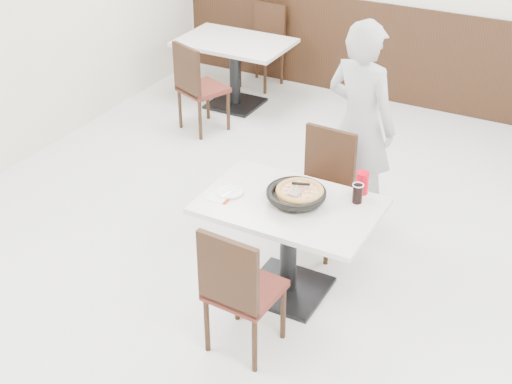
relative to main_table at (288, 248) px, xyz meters
The scene contains 18 objects.
floor 0.44m from the main_table, 130.64° to the left, with size 7.00×7.00×0.00m, color beige.
wainscot_back 3.66m from the main_table, 92.33° to the left, with size 5.90×0.03×1.10m, color black.
main_table is the anchor object (origin of this frame).
chair_near 0.64m from the main_table, 89.94° to the right, with size 0.42×0.42×0.95m, color black, non-canonical shape.
chair_far 0.63m from the main_table, 95.07° to the left, with size 0.42×0.42×0.95m, color black, non-canonical shape.
trivet 0.40m from the main_table, 87.21° to the left, with size 0.13×0.13×0.04m, color black.
pizza_pan 0.42m from the main_table, 54.07° to the left, with size 0.38×0.38×0.01m, color black.
pizza 0.44m from the main_table, 56.77° to the left, with size 0.32×0.32×0.02m, color #C19047.
pizza_server 0.47m from the main_table, 13.89° to the left, with size 0.07×0.09×0.00m, color silver.
napkin 0.62m from the main_table, 161.81° to the right, with size 0.15×0.15×0.00m, color white.
side_plate 0.58m from the main_table, behind, with size 0.19×0.19×0.01m, color white.
fork 0.58m from the main_table, 167.45° to the right, with size 0.01×0.15×0.00m, color silver.
cola_glass 0.64m from the main_table, 30.40° to the left, with size 0.07×0.07×0.13m, color black.
red_cup 0.69m from the main_table, 43.90° to the left, with size 0.09×0.09×0.16m, color #C10010.
diner_person 1.27m from the main_table, 87.66° to the left, with size 0.63×0.41×1.71m, color #B6B6BA.
bg_table_left 3.36m from the main_table, 126.09° to the left, with size 1.20×0.80×0.75m, color beige, non-canonical shape.
bg_chair_left_near 2.82m from the main_table, 134.08° to the left, with size 0.42×0.42×0.95m, color black, non-canonical shape.
bg_chair_left_far 3.90m from the main_table, 120.70° to the left, with size 0.42×0.42×0.95m, color black, non-canonical shape.
Camera 1 is at (1.89, -3.90, 3.30)m, focal length 50.00 mm.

